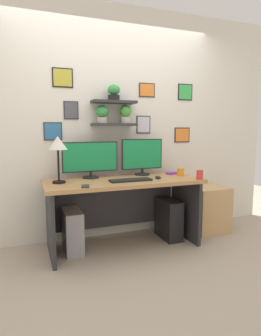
% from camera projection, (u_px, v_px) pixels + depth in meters
% --- Properties ---
extents(ground_plane, '(8.00, 8.00, 0.00)m').
position_uv_depth(ground_plane, '(124.00, 246.00, 3.20)').
color(ground_plane, tan).
extents(back_wall_assembly, '(4.40, 0.24, 2.70)m').
position_uv_depth(back_wall_assembly, '(111.00, 123.00, 3.42)').
color(back_wall_assembly, silver).
rests_on(back_wall_assembly, ground).
extents(desk, '(1.67, 0.68, 0.75)m').
position_uv_depth(desk, '(122.00, 197.00, 3.18)').
color(desk, tan).
rests_on(desk, ground).
extents(monitor_left, '(0.61, 0.18, 0.40)m').
position_uv_depth(monitor_left, '(90.00, 159.00, 3.17)').
color(monitor_left, black).
rests_on(monitor_left, desk).
extents(monitor_right, '(0.50, 0.18, 0.42)m').
position_uv_depth(monitor_right, '(142.00, 156.00, 3.38)').
color(monitor_right, black).
rests_on(monitor_right, desk).
extents(keyboard, '(0.44, 0.14, 0.02)m').
position_uv_depth(keyboard, '(131.00, 180.00, 3.00)').
color(keyboard, black).
rests_on(keyboard, desk).
extents(computer_mouse, '(0.06, 0.09, 0.03)m').
position_uv_depth(computer_mouse, '(158.00, 177.00, 3.14)').
color(computer_mouse, black).
rests_on(computer_mouse, desk).
extents(desk_lamp, '(0.19, 0.19, 0.47)m').
position_uv_depth(desk_lamp, '(58.00, 146.00, 2.84)').
color(desk_lamp, black).
rests_on(desk_lamp, desk).
extents(cell_phone, '(0.10, 0.15, 0.01)m').
position_uv_depth(cell_phone, '(85.00, 186.00, 2.71)').
color(cell_phone, '#2D2D33').
rests_on(cell_phone, desk).
extents(coffee_mug, '(0.08, 0.08, 0.09)m').
position_uv_depth(coffee_mug, '(181.00, 172.00, 3.33)').
color(coffee_mug, orange).
rests_on(coffee_mug, desk).
extents(pen_cup, '(0.07, 0.07, 0.10)m').
position_uv_depth(pen_cup, '(200.00, 175.00, 3.11)').
color(pen_cup, red).
rests_on(pen_cup, desk).
extents(scissors_tray, '(0.14, 0.11, 0.02)m').
position_uv_depth(scissors_tray, '(172.00, 173.00, 3.46)').
color(scissors_tray, purple).
rests_on(scissors_tray, desk).
extents(drawer_cabinet, '(0.44, 0.50, 0.57)m').
position_uv_depth(drawer_cabinet, '(206.00, 208.00, 3.70)').
color(drawer_cabinet, tan).
rests_on(drawer_cabinet, ground).
extents(computer_tower_left, '(0.18, 0.40, 0.44)m').
position_uv_depth(computer_tower_left, '(72.00, 230.00, 3.06)').
color(computer_tower_left, '#99999E').
rests_on(computer_tower_left, ground).
extents(computer_tower_right, '(0.18, 0.40, 0.46)m').
position_uv_depth(computer_tower_right, '(168.00, 219.00, 3.42)').
color(computer_tower_right, black).
rests_on(computer_tower_right, ground).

